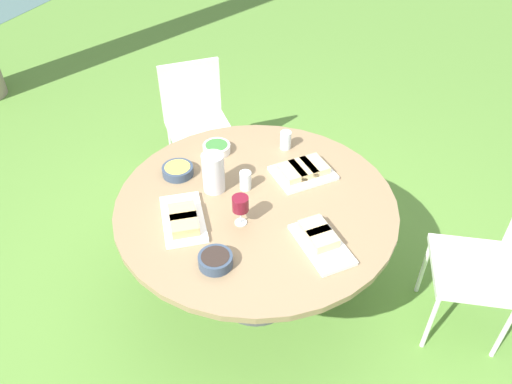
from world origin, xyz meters
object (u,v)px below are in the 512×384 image
chair_near_right (196,115)px  water_pitcher (214,173)px  dining_table (256,214)px  chair_near_left (494,262)px  wine_glass (240,205)px

chair_near_right → water_pitcher: bearing=-146.3°
dining_table → water_pitcher: 0.31m
dining_table → chair_near_right: 1.31m
chair_near_left → wine_glass: size_ratio=5.52×
dining_table → chair_near_right: (0.96, 0.88, -0.15)m
wine_glass → water_pitcher: bearing=51.7°
dining_table → wine_glass: bearing=178.1°
chair_near_right → wine_glass: size_ratio=5.52×
water_pitcher → wine_glass: (-0.18, -0.23, 0.01)m
chair_near_right → wine_glass: wine_glass is taller
dining_table → chair_near_right: chair_near_right is taller
dining_table → chair_near_right: size_ratio=1.62×
dining_table → water_pitcher: size_ratio=6.66×
dining_table → water_pitcher: bearing=88.6°
chair_near_left → chair_near_right: bearing=71.9°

